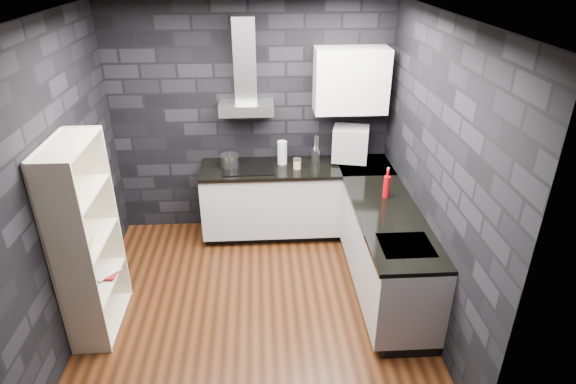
{
  "coord_description": "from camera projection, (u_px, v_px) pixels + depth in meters",
  "views": [
    {
      "loc": [
        0.09,
        -3.75,
        3.15
      ],
      "look_at": [
        0.35,
        0.45,
        1.0
      ],
      "focal_mm": 30.0,
      "sensor_mm": 36.0,
      "label": 1
    }
  ],
  "objects": [
    {
      "name": "counter_back_cab",
      "position": [
        296.0,
        198.0,
        5.73
      ],
      "size": [
        2.2,
        0.6,
        0.76
      ],
      "primitive_type": "cube",
      "color": "#BABABE",
      "rests_on": "ground"
    },
    {
      "name": "upper_cabinet",
      "position": [
        351.0,
        80.0,
        5.25
      ],
      "size": [
        0.8,
        0.35,
        0.7
      ],
      "primitive_type": "cube",
      "color": "white",
      "rests_on": "wall_back"
    },
    {
      "name": "book_second",
      "position": [
        98.0,
        259.0,
        4.42
      ],
      "size": [
        0.15,
        0.13,
        0.24
      ],
      "primitive_type": "imported",
      "rotation": [
        0.0,
        0.0,
        -0.7
      ],
      "color": "#B2B2B2",
      "rests_on": "bookshelf"
    },
    {
      "name": "glass_vase",
      "position": [
        282.0,
        153.0,
        5.54
      ],
      "size": [
        0.11,
        0.11,
        0.27
      ],
      "primitive_type": "cylinder",
      "rotation": [
        0.0,
        0.0,
        -0.03
      ],
      "color": "silver",
      "rests_on": "counter_back_top"
    },
    {
      "name": "hood_body",
      "position": [
        247.0,
        108.0,
        5.32
      ],
      "size": [
        0.6,
        0.34,
        0.12
      ],
      "primitive_type": "cube",
      "color": "#B6B6BB",
      "rests_on": "wall_back"
    },
    {
      "name": "cooktop",
      "position": [
        249.0,
        167.0,
        5.5
      ],
      "size": [
        0.58,
        0.5,
        0.01
      ],
      "primitive_type": "cube",
      "color": "black",
      "rests_on": "counter_back_top"
    },
    {
      "name": "book_red",
      "position": [
        99.0,
        265.0,
        4.37
      ],
      "size": [
        0.15,
        0.03,
        0.2
      ],
      "primitive_type": "imported",
      "rotation": [
        0.0,
        0.0,
        -0.05
      ],
      "color": "maroon",
      "rests_on": "bookshelf"
    },
    {
      "name": "toekick_back",
      "position": [
        296.0,
        227.0,
        5.96
      ],
      "size": [
        2.18,
        0.5,
        0.1
      ],
      "primitive_type": "cube",
      "color": "black",
      "rests_on": "ground"
    },
    {
      "name": "toekick_right",
      "position": [
        387.0,
        288.0,
        4.9
      ],
      "size": [
        0.5,
        1.78,
        0.1
      ],
      "primitive_type": "cube",
      "color": "black",
      "rests_on": "ground"
    },
    {
      "name": "wall_right",
      "position": [
        435.0,
        176.0,
        4.24
      ],
      "size": [
        0.05,
        3.2,
        2.7
      ],
      "primitive_type": "cube",
      "color": "black",
      "rests_on": "ground"
    },
    {
      "name": "counter_corner_top",
      "position": [
        365.0,
        166.0,
        5.59
      ],
      "size": [
        0.62,
        0.62,
        0.04
      ],
      "primitive_type": "cube",
      "color": "black",
      "rests_on": "counter_right_cab"
    },
    {
      "name": "hood_chimney",
      "position": [
        245.0,
        60.0,
        5.15
      ],
      "size": [
        0.24,
        0.2,
        0.9
      ],
      "primitive_type": "cube",
      "color": "#B6B6BB",
      "rests_on": "hood_body"
    },
    {
      "name": "storage_jar",
      "position": [
        297.0,
        164.0,
        5.45
      ],
      "size": [
        0.09,
        0.09,
        0.11
      ],
      "primitive_type": "cylinder",
      "rotation": [
        0.0,
        0.0,
        -0.05
      ],
      "color": "tan",
      "rests_on": "counter_back_top"
    },
    {
      "name": "sink_rim",
      "position": [
        406.0,
        245.0,
        4.07
      ],
      "size": [
        0.44,
        0.4,
        0.01
      ],
      "primitive_type": "cube",
      "color": "#B6B6BB",
      "rests_on": "counter_right_top"
    },
    {
      "name": "pot",
      "position": [
        230.0,
        161.0,
        5.48
      ],
      "size": [
        0.23,
        0.23,
        0.12
      ],
      "primitive_type": "cylinder",
      "rotation": [
        0.0,
        0.0,
        -0.1
      ],
      "color": "#B0B0B4",
      "rests_on": "cooktop"
    },
    {
      "name": "wall_back",
      "position": [
        252.0,
        120.0,
        5.59
      ],
      "size": [
        3.2,
        0.05,
        2.7
      ],
      "primitive_type": "cube",
      "color": "black",
      "rests_on": "ground"
    },
    {
      "name": "bookshelf",
      "position": [
        87.0,
        241.0,
        4.12
      ],
      "size": [
        0.51,
        0.85,
        1.8
      ],
      "primitive_type": "cube",
      "rotation": [
        0.0,
        0.0,
        0.22
      ],
      "color": "beige",
      "rests_on": "ground"
    },
    {
      "name": "counter_right_cab",
      "position": [
        387.0,
        253.0,
        4.71
      ],
      "size": [
        0.6,
        1.8,
        0.76
      ],
      "primitive_type": "cube",
      "color": "#BABABE",
      "rests_on": "ground"
    },
    {
      "name": "appliance_garage",
      "position": [
        350.0,
        144.0,
        5.55
      ],
      "size": [
        0.46,
        0.39,
        0.4
      ],
      "primitive_type": "cube",
      "rotation": [
        0.0,
        0.0,
        -0.23
      ],
      "color": "#9D9FA5",
      "rests_on": "counter_back_top"
    },
    {
      "name": "utensil_crock",
      "position": [
        316.0,
        155.0,
        5.64
      ],
      "size": [
        0.11,
        0.11,
        0.14
      ],
      "primitive_type": "cylinder",
      "rotation": [
        0.0,
        0.0,
        -0.03
      ],
      "color": "#B0B0B4",
      "rests_on": "counter_back_top"
    },
    {
      "name": "wall_left",
      "position": [
        58.0,
        186.0,
        4.06
      ],
      "size": [
        0.05,
        3.2,
        2.7
      ],
      "primitive_type": "cube",
      "color": "black",
      "rests_on": "ground"
    },
    {
      "name": "counter_back_top",
      "position": [
        296.0,
        168.0,
        5.54
      ],
      "size": [
        2.2,
        0.62,
        0.04
      ],
      "primitive_type": "cube",
      "color": "black",
      "rests_on": "counter_back_cab"
    },
    {
      "name": "red_bottle",
      "position": [
        386.0,
        187.0,
        4.8
      ],
      "size": [
        0.08,
        0.08,
        0.23
      ],
      "primitive_type": "cylinder",
      "rotation": [
        0.0,
        0.0,
        0.25
      ],
      "color": "#A4080D",
      "rests_on": "counter_right_top"
    },
    {
      "name": "fruit_bowl",
      "position": [
        82.0,
        244.0,
        4.01
      ],
      "size": [
        0.24,
        0.24,
        0.05
      ],
      "primitive_type": "imported",
      "rotation": [
        0.0,
        0.0,
        0.16
      ],
      "color": "white",
      "rests_on": "bookshelf"
    },
    {
      "name": "counter_right_top",
      "position": [
        390.0,
        217.0,
        4.52
      ],
      "size": [
        0.62,
        1.8,
        0.04
      ],
      "primitive_type": "cube",
      "color": "black",
      "rests_on": "counter_right_cab"
    },
    {
      "name": "ground",
      "position": [
        256.0,
        303.0,
        4.76
      ],
      "size": [
        3.2,
        3.2,
        0.0
      ],
      "primitive_type": "plane",
      "color": "#43200F"
    },
    {
      "name": "ceiling",
      "position": [
        244.0,
        16.0,
        3.54
      ],
      "size": [
        3.2,
        3.2,
        0.0
      ],
      "primitive_type": "plane",
      "rotation": [
        3.14,
        0.0,
        0.0
      ],
      "color": "white"
    },
    {
      "name": "wall_front",
      "position": [
        249.0,
        305.0,
        2.71
      ],
      "size": [
        3.2,
        0.05,
        2.7
      ],
      "primitive_type": "cube",
      "color": "black",
      "rests_on": "ground"
    }
  ]
}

